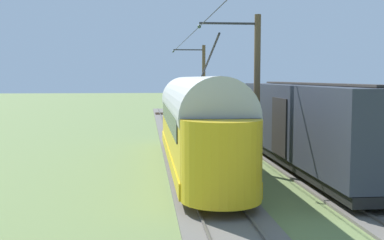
% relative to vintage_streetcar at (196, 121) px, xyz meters
% --- Properties ---
extents(ground_plane, '(220.00, 220.00, 0.00)m').
position_rel_vintage_streetcar_xyz_m(ground_plane, '(-5.09, -2.46, -2.26)').
color(ground_plane, olive).
extents(track_streetcar_siding, '(2.80, 80.00, 0.18)m').
position_rel_vintage_streetcar_xyz_m(track_streetcar_siding, '(-10.19, -2.78, -2.21)').
color(track_streetcar_siding, '#666059').
rests_on(track_streetcar_siding, ground).
extents(track_adjacent_siding, '(2.80, 80.00, 0.18)m').
position_rel_vintage_streetcar_xyz_m(track_adjacent_siding, '(-5.09, -2.78, -2.21)').
color(track_adjacent_siding, '#666059').
rests_on(track_adjacent_siding, ground).
extents(track_third_siding, '(2.80, 80.00, 0.18)m').
position_rel_vintage_streetcar_xyz_m(track_third_siding, '(0.00, -2.78, -2.21)').
color(track_third_siding, '#666059').
rests_on(track_third_siding, ground).
extents(vintage_streetcar, '(2.65, 17.40, 5.49)m').
position_rel_vintage_streetcar_xyz_m(vintage_streetcar, '(0.00, 0.00, 0.00)').
color(vintage_streetcar, gold).
rests_on(vintage_streetcar, ground).
extents(boxcar_far_siding, '(2.96, 14.84, 3.85)m').
position_rel_vintage_streetcar_xyz_m(boxcar_far_siding, '(-5.09, 1.18, -0.10)').
color(boxcar_far_siding, '#2D333D').
rests_on(boxcar_far_siding, ground).
extents(catenary_pole_foreground, '(2.78, 0.28, 6.99)m').
position_rel_vintage_streetcar_xyz_m(catenary_pole_foreground, '(-2.48, -18.06, 1.39)').
color(catenary_pole_foreground, brown).
rests_on(catenary_pole_foreground, ground).
extents(catenary_pole_mid_near, '(2.78, 0.28, 6.99)m').
position_rel_vintage_streetcar_xyz_m(catenary_pole_mid_near, '(-2.48, 1.31, 1.39)').
color(catenary_pole_mid_near, brown).
rests_on(catenary_pole_mid_near, ground).
extents(track_end_bumper, '(1.80, 0.60, 0.80)m').
position_rel_vintage_streetcar_xyz_m(track_end_bumper, '(-10.19, -14.25, -1.86)').
color(track_end_bumper, '#B2A519').
rests_on(track_end_bumper, ground).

